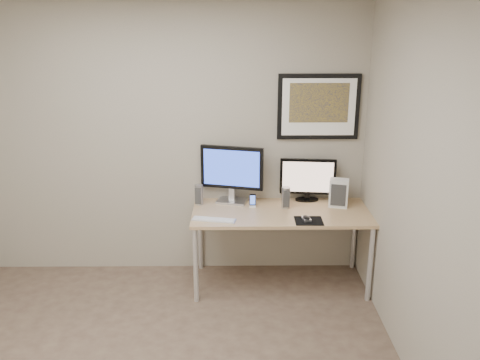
% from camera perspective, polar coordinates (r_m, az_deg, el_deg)
% --- Properties ---
extents(room, '(3.60, 3.60, 3.60)m').
position_cam_1_polar(room, '(3.51, -10.21, 5.01)').
color(room, white).
rests_on(room, ground).
extents(desk, '(1.60, 0.70, 0.73)m').
position_cam_1_polar(desk, '(4.64, 4.61, -4.26)').
color(desk, '#A16D4E').
rests_on(desk, floor).
extents(framed_art, '(0.75, 0.04, 0.60)m').
position_cam_1_polar(framed_art, '(4.74, 8.81, 8.12)').
color(framed_art, black).
rests_on(framed_art, room).
extents(monitor_large, '(0.59, 0.25, 0.54)m').
position_cam_1_polar(monitor_large, '(4.72, -0.92, 0.93)').
color(monitor_large, '#ADADB2').
rests_on(monitor_large, desk).
extents(monitor_tv, '(0.52, 0.14, 0.41)m').
position_cam_1_polar(monitor_tv, '(4.83, 7.61, 0.16)').
color(monitor_tv, black).
rests_on(monitor_tv, desk).
extents(speaker_left, '(0.09, 0.09, 0.19)m').
position_cam_1_polar(speaker_left, '(4.75, -4.62, -1.65)').
color(speaker_left, '#ADADB2').
rests_on(speaker_left, desk).
extents(speaker_right, '(0.08, 0.08, 0.20)m').
position_cam_1_polar(speaker_right, '(4.67, 5.16, -1.97)').
color(speaker_right, '#ADADB2').
rests_on(speaker_right, desk).
extents(phone_dock, '(0.06, 0.06, 0.13)m').
position_cam_1_polar(phone_dock, '(4.68, 1.42, -2.30)').
color(phone_dock, black).
rests_on(phone_dock, desk).
extents(keyboard, '(0.39, 0.18, 0.01)m').
position_cam_1_polar(keyboard, '(4.40, -2.96, -4.46)').
color(keyboard, silver).
rests_on(keyboard, desk).
extents(mousepad, '(0.24, 0.22, 0.00)m').
position_cam_1_polar(mousepad, '(4.42, 7.73, -4.56)').
color(mousepad, black).
rests_on(mousepad, desk).
extents(mouse, '(0.07, 0.11, 0.04)m').
position_cam_1_polar(mouse, '(4.43, 7.46, -4.25)').
color(mouse, black).
rests_on(mouse, mousepad).
extents(fan_unit, '(0.19, 0.16, 0.26)m').
position_cam_1_polar(fan_unit, '(4.76, 11.02, -1.44)').
color(fan_unit, silver).
rests_on(fan_unit, desk).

